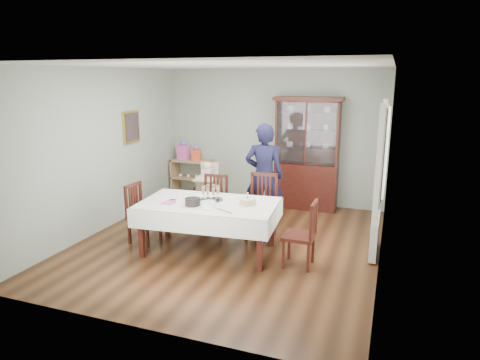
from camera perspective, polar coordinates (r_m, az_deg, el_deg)
The scene contains 25 objects.
floor at distance 6.80m, azimuth -1.47°, elevation -8.35°, with size 5.00×5.00×0.00m, color #593319.
room_shell at distance 6.86m, azimuth 0.07°, elevation 6.58°, with size 5.00×5.00×5.00m.
dining_table at distance 6.36m, azimuth -4.16°, elevation -6.26°, with size 2.09×1.31×0.76m.
china_cabinet at distance 8.40m, azimuth 8.92°, elevation 3.72°, with size 1.30×0.48×2.18m.
sideboard at distance 9.36m, azimuth -6.41°, elevation 0.29°, with size 0.90×0.38×0.80m.
picture_frame at distance 8.11m, azimuth -14.30°, elevation 6.87°, with size 0.04×0.48×0.58m, color gold.
window at distance 6.25m, azimuth 18.86°, elevation 3.73°, with size 0.04×1.02×1.22m, color white.
curtain_left at distance 5.66m, azimuth 18.02°, elevation 1.79°, with size 0.07×0.30×1.55m, color silver.
curtain_right at distance 6.88m, azimuth 18.43°, elevation 3.77°, with size 0.07×0.30×1.55m, color silver.
radiator at distance 6.57m, azimuth 17.50°, elevation -7.02°, with size 0.10×0.80×0.55m, color white.
chair_far_left at distance 7.19m, azimuth -3.55°, elevation -4.76°, with size 0.47×0.47×0.95m.
chair_far_right at distance 6.90m, azimuth 2.82°, elevation -5.30°, with size 0.49×0.49×1.03m.
chair_end_left at distance 6.92m, azimuth -12.70°, elevation -5.87°, with size 0.45×0.45×0.93m.
chair_end_right at distance 5.98m, azimuth 8.00°, elevation -8.81°, with size 0.42×0.42×0.93m.
woman at distance 7.29m, azimuth 3.22°, elevation 0.55°, with size 0.66×0.43×1.80m, color black.
high_chair at distance 7.87m, azimuth -4.27°, elevation -2.15°, with size 0.49×0.49×1.05m.
champagne_tray at distance 6.31m, azimuth -3.92°, elevation -2.19°, with size 0.37×0.37×0.22m.
birthday_cake at distance 6.10m, azimuth 1.01°, elevation -2.91°, with size 0.27×0.27×0.19m.
plate_stack_dark at distance 6.12m, azimuth -6.35°, elevation -2.92°, with size 0.22×0.22×0.10m, color black.
plate_stack_white at distance 5.99m, azimuth -4.27°, elevation -3.31°, with size 0.21×0.21×0.09m, color white.
napkin_stack at distance 6.28m, azimuth -9.52°, elevation -2.98°, with size 0.16×0.16×0.02m, color #EB56AD.
cutlery at distance 6.41m, azimuth -9.53°, elevation -2.70°, with size 0.12×0.17×0.01m, color silver, non-canonical shape.
cake_knife at distance 5.83m, azimuth -2.08°, elevation -4.16°, with size 0.30×0.03×0.01m, color silver.
gift_bag_pink at distance 9.30m, azimuth -7.59°, elevation 3.88°, with size 0.24×0.16×0.43m.
gift_bag_orange at distance 9.17m, azimuth -5.86°, elevation 3.52°, with size 0.21×0.17×0.33m.
Camera 1 is at (2.30, -5.87, 2.55)m, focal length 32.00 mm.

